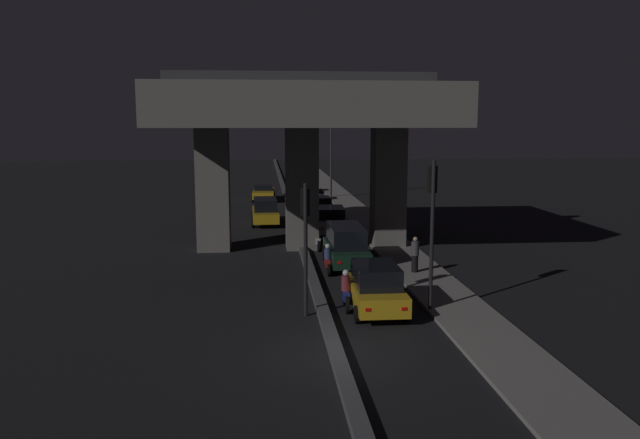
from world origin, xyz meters
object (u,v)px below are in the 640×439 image
Objects in this scene: car_dark_green_fourth at (319,206)px; car_taxi_yellow_second_oncoming at (264,192)px; street_lamp at (328,148)px; traffic_light_right_of_median at (432,210)px; car_taxi_yellow_lead_oncoming at (265,211)px; car_silver_fifth at (308,193)px; pedestrian_on_sidewalk at (415,255)px; car_dark_green_second at (346,245)px; motorcycle_white_filtering_far at (317,238)px; car_dark_blue_sixth at (303,185)px; traffic_light_left_of_median at (305,226)px; motorcycle_red_filtering_mid at (328,260)px; car_taxi_yellow_lead at (376,287)px; car_white_third at (331,220)px; motorcycle_blue_filtering_near at (346,292)px.

car_taxi_yellow_second_oncoming is at bearing 20.73° from car_dark_green_fourth.
traffic_light_right_of_median is at bearing -89.89° from street_lamp.
car_taxi_yellow_lead_oncoming is at bearing 128.98° from car_dark_green_fourth.
car_silver_fifth is 27.20m from pedestrian_on_sidewalk.
pedestrian_on_sidewalk is at bearing -88.30° from street_lamp.
traffic_light_right_of_median is at bearing -175.39° from car_silver_fifth.
motorcycle_white_filtering_far is (-1.03, 4.03, -0.42)m from car_dark_green_second.
traffic_light_left_of_median is at bearing 176.03° from car_dark_blue_sixth.
car_taxi_yellow_lead_oncoming is 0.98× the size of car_taxi_yellow_second_oncoming.
pedestrian_on_sidewalk is (2.91, -34.04, 0.17)m from car_dark_blue_sixth.
motorcycle_red_filtering_mid is (1.43, 6.22, -2.64)m from traffic_light_left_of_median.
car_taxi_yellow_lead reaches higher than car_taxi_yellow_lead_oncoming.
street_lamp is at bearing -2.66° from car_white_third.
car_taxi_yellow_lead_oncoming is at bearing 11.19° from car_taxi_yellow_lead.
pedestrian_on_sidewalk is (6.73, -28.24, 0.22)m from car_taxi_yellow_second_oncoming.
car_silver_fifth is at bearing 0.56° from car_taxi_yellow_lead.
car_taxi_yellow_second_oncoming is at bearing 103.40° from pedestrian_on_sidewalk.
car_dark_green_fourth is 1.18× the size of car_silver_fifth.
car_silver_fifth is at bearing -0.22° from motorcycle_red_filtering_mid.
traffic_light_right_of_median is at bearing -176.97° from car_dark_green_fourth.
car_dark_green_fourth is 5.17m from car_taxi_yellow_lead_oncoming.
car_white_third is at bearing -1.53° from car_dark_green_second.
motorcycle_white_filtering_far is (-1.15, 11.34, -0.27)m from car_taxi_yellow_lead.
street_lamp is 1.59× the size of car_dark_green_fourth.
street_lamp is 29.68m from pedestrian_on_sidewalk.
car_taxi_yellow_second_oncoming is at bearing 6.69° from motorcycle_blue_filtering_near.
motorcycle_blue_filtering_near is 0.94× the size of motorcycle_red_filtering_mid.
car_taxi_yellow_lead_oncoming is at bearing 113.79° from pedestrian_on_sidewalk.
motorcycle_blue_filtering_near is 6.20m from pedestrian_on_sidewalk.
motorcycle_blue_filtering_near is (-1.04, 0.37, -0.26)m from car_taxi_yellow_lead.
car_silver_fifth is 31.96m from motorcycle_blue_filtering_near.
car_dark_green_fourth is 10.60m from car_taxi_yellow_second_oncoming.
pedestrian_on_sidewalk is at bearing -172.96° from car_silver_fifth.
traffic_light_left_of_median is at bearing 95.47° from car_taxi_yellow_lead.
car_dark_green_second reaches higher than motorcycle_white_filtering_far.
car_taxi_yellow_lead is 2.51× the size of pedestrian_on_sidewalk.
car_silver_fifth reaches higher than car_dark_blue_sixth.
traffic_light_right_of_median reaches higher than motorcycle_red_filtering_mid.
car_dark_green_fourth is 2.68× the size of motorcycle_white_filtering_far.
car_taxi_yellow_lead is at bearing 172.96° from traffic_light_right_of_median.
car_white_third is at bearing -5.06° from motorcycle_red_filtering_mid.
car_taxi_yellow_second_oncoming reaches higher than motorcycle_red_filtering_mid.
pedestrian_on_sidewalk reaches higher than motorcycle_white_filtering_far.
car_taxi_yellow_lead is 5.94m from pedestrian_on_sidewalk.
car_dark_green_second is at bearing -6.00° from motorcycle_blue_filtering_near.
street_lamp is 4.32× the size of motorcycle_blue_filtering_near.
car_white_third is at bearing -2.57° from motorcycle_blue_filtering_near.
traffic_light_left_of_median is 32.73m from car_silver_fifth.
motorcycle_white_filtering_far is at bearing 177.49° from car_dark_blue_sixth.
traffic_light_right_of_median is 34.40m from car_taxi_yellow_second_oncoming.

